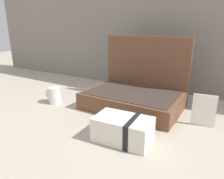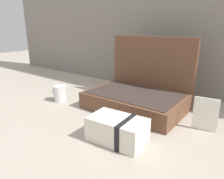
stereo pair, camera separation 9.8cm
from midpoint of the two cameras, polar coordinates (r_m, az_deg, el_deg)
name	(u,v)px [view 1 (the left image)]	position (r m, az deg, el deg)	size (l,w,h in m)	color
ground_plane	(109,115)	(1.07, -3.46, -7.10)	(6.00, 6.00, 0.00)	#9E9384
open_suitcase	(135,93)	(1.15, 4.02, -0.92)	(0.51, 0.35, 0.38)	brown
cream_toiletry_bag	(124,129)	(0.82, -0.22, -11.05)	(0.23, 0.15, 0.10)	silver
coffee_mug	(55,95)	(1.27, -17.73, -1.55)	(0.11, 0.07, 0.10)	silver
info_card_left	(204,111)	(1.00, 21.45, -5.48)	(0.10, 0.01, 0.15)	white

